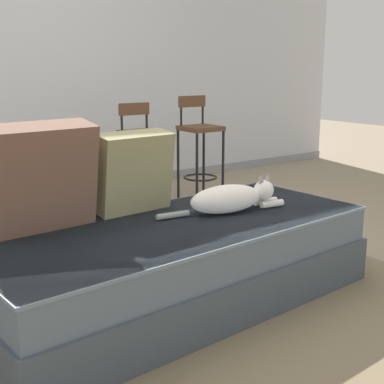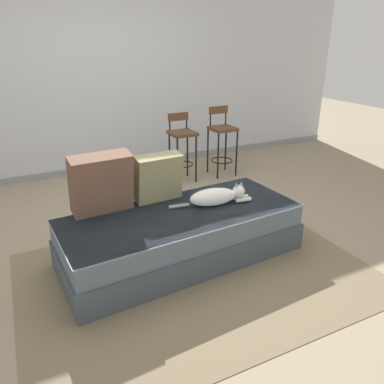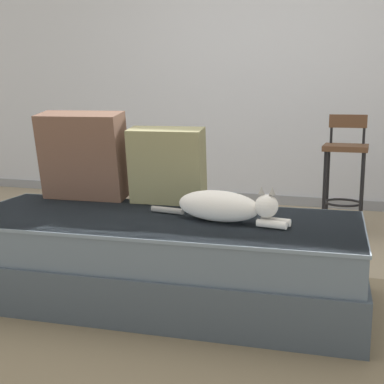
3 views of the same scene
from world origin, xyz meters
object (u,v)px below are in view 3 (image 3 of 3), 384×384
Objects in this scene: couch at (158,257)px; bar_stool_near_window at (345,162)px; cat at (224,206)px; throw_pillow_middle at (167,166)px; throw_pillow_corner at (83,156)px.

bar_stool_near_window reaches higher than couch.
throw_pillow_middle is at bearing 143.75° from cat.
throw_pillow_middle is (-0.07, 0.32, 0.43)m from couch.
throw_pillow_middle reaches higher than cat.
bar_stool_near_window is at bearing 75.08° from cat.
cat is at bearing -16.30° from throw_pillow_corner.
bar_stool_near_window is (0.80, 1.73, 0.32)m from couch.
throw_pillow_middle is at bearing 4.08° from throw_pillow_corner.
bar_stool_near_window is at bearing 65.15° from couch.
couch is at bearing -177.57° from cat.
bar_stool_near_window reaches higher than cat.
cat reaches higher than couch.
couch is 4.82× the size of throw_pillow_middle.
bar_stool_near_window is (1.38, 1.45, -0.15)m from throw_pillow_corner.
throw_pillow_corner is (-0.58, 0.28, 0.47)m from couch.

